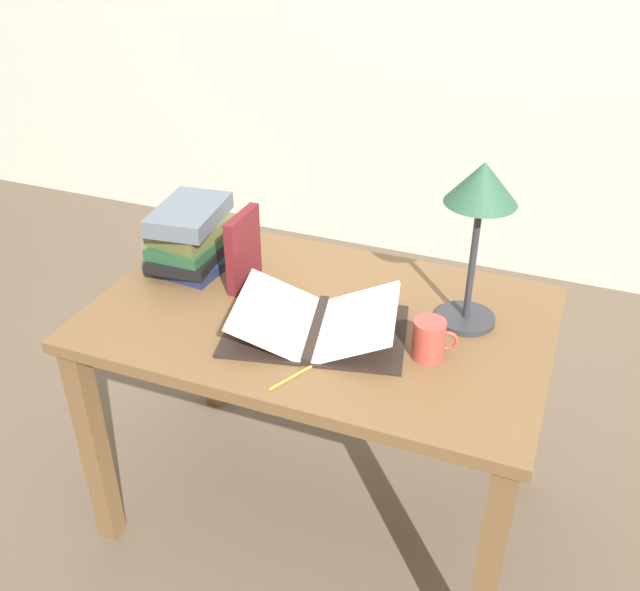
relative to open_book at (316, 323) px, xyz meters
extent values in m
plane|color=brown|center=(-0.02, 0.09, -0.78)|extent=(12.00, 12.00, 0.00)
cube|color=brown|center=(-0.02, 0.09, -0.04)|extent=(1.24, 0.78, 0.03)
cube|color=brown|center=(-0.59, -0.25, -0.42)|extent=(0.06, 0.06, 0.72)
cube|color=brown|center=(0.55, -0.25, -0.42)|extent=(0.06, 0.06, 0.72)
cube|color=brown|center=(-0.59, 0.43, -0.42)|extent=(0.06, 0.06, 0.72)
cube|color=brown|center=(0.55, 0.43, -0.42)|extent=(0.06, 0.06, 0.72)
cube|color=black|center=(0.00, 0.00, -0.02)|extent=(0.09, 0.30, 0.02)
cube|color=black|center=(-0.12, -0.03, -0.02)|extent=(0.28, 0.35, 0.01)
cube|color=black|center=(0.12, 0.03, -0.02)|extent=(0.28, 0.35, 0.01)
cube|color=white|center=(-0.11, -0.02, 0.02)|extent=(0.26, 0.33, 0.09)
cube|color=white|center=(0.11, 0.02, 0.02)|extent=(0.26, 0.33, 0.09)
cube|color=#1E284C|center=(-0.48, 0.20, -0.01)|extent=(0.23, 0.25, 0.03)
cube|color=black|center=(-0.48, 0.20, 0.02)|extent=(0.21, 0.30, 0.03)
cube|color=#234C2D|center=(-0.48, 0.20, 0.05)|extent=(0.17, 0.26, 0.03)
cube|color=brown|center=(-0.48, 0.20, 0.09)|extent=(0.20, 0.24, 0.05)
cube|color=slate|center=(-0.48, 0.20, 0.14)|extent=(0.20, 0.28, 0.05)
cube|color=maroon|center=(-0.29, 0.16, 0.08)|extent=(0.03, 0.17, 0.22)
cylinder|color=#2D2D33|center=(0.35, 0.20, -0.02)|extent=(0.16, 0.16, 0.02)
cylinder|color=#2D2D33|center=(0.35, 0.20, 0.15)|extent=(0.02, 0.02, 0.33)
cone|color=#285138|center=(0.35, 0.20, 0.37)|extent=(0.18, 0.18, 0.11)
cylinder|color=#B74238|center=(0.30, 0.00, 0.02)|extent=(0.08, 0.08, 0.10)
torus|color=#B74238|center=(0.34, 0.01, 0.02)|extent=(0.06, 0.02, 0.06)
cylinder|color=gold|center=(0.02, -0.20, -0.02)|extent=(0.07, 0.13, 0.01)
camera|label=1|loc=(0.57, -1.43, 1.04)|focal=40.00mm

